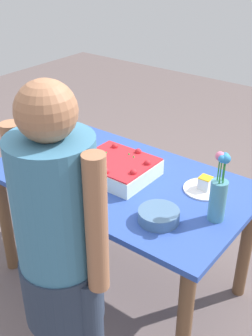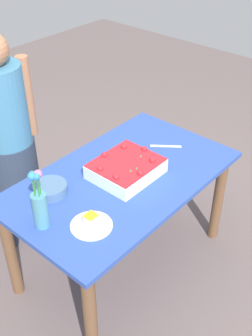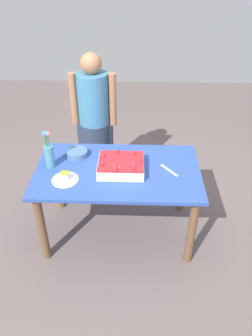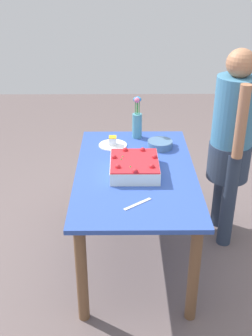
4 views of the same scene
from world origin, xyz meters
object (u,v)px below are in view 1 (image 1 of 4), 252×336
(sheet_cake, at_px, (117,167))
(cake_knife, at_px, (63,154))
(person_standing, at_px, (60,248))
(fruit_bowl, at_px, (159,216))
(flower_vase, at_px, (218,194))
(serving_plate_with_slice, at_px, (205,187))

(sheet_cake, xyz_separation_m, cake_knife, (0.40, 0.00, -0.05))
(cake_knife, bearing_deg, person_standing, 6.59)
(sheet_cake, bearing_deg, fruit_bowl, 152.90)
(flower_vase, relative_size, person_standing, 0.23)
(sheet_cake, distance_m, person_standing, 0.78)
(flower_vase, bearing_deg, fruit_bowl, 40.58)
(sheet_cake, bearing_deg, flower_vase, 176.54)
(flower_vase, bearing_deg, cake_knife, -1.85)
(sheet_cake, xyz_separation_m, fruit_bowl, (-0.40, 0.21, -0.02))
(fruit_bowl, bearing_deg, serving_plate_with_slice, -96.39)
(cake_knife, xyz_separation_m, fruit_bowl, (-0.81, 0.20, 0.03))
(fruit_bowl, bearing_deg, cake_knife, -14.10)
(flower_vase, distance_m, person_standing, 0.74)
(flower_vase, height_order, person_standing, person_standing)
(cake_knife, bearing_deg, flower_vase, 50.14)
(serving_plate_with_slice, xyz_separation_m, cake_knife, (0.85, 0.16, -0.02))
(serving_plate_with_slice, xyz_separation_m, fruit_bowl, (0.04, 0.36, 0.01))
(cake_knife, relative_size, fruit_bowl, 1.07)
(flower_vase, bearing_deg, serving_plate_with_slice, -50.45)
(sheet_cake, bearing_deg, person_standing, 112.80)
(sheet_cake, height_order, fruit_bowl, sheet_cake)
(cake_knife, height_order, person_standing, person_standing)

